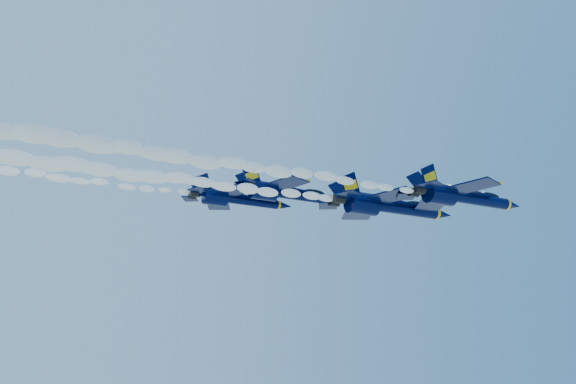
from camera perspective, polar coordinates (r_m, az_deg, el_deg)
name	(u,v)px	position (r m, az deg, el deg)	size (l,w,h in m)	color
jet_lead	(462,197)	(76.17, 17.23, -0.46)	(17.79, 14.59, 6.61)	#00072F
smoke_trail_jet_lead	(188,157)	(59.67, -10.08, 3.52)	(57.06, 2.27, 2.04)	white
jet_second	(387,206)	(78.48, 10.00, -1.41)	(19.67, 16.14, 7.31)	#00072F
smoke_trail_jet_second	(109,170)	(66.02, -17.74, 2.11)	(57.06, 2.51, 2.26)	white
jet_third	(286,193)	(83.78, -0.22, -0.11)	(18.13, 14.87, 6.74)	#00072F
smoke_trail_jet_third	(19,159)	(77.33, -25.66, 3.07)	(57.06, 2.31, 2.08)	white
jet_fourth	(236,199)	(84.74, -5.32, -0.70)	(16.37, 13.43, 6.08)	#00072F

